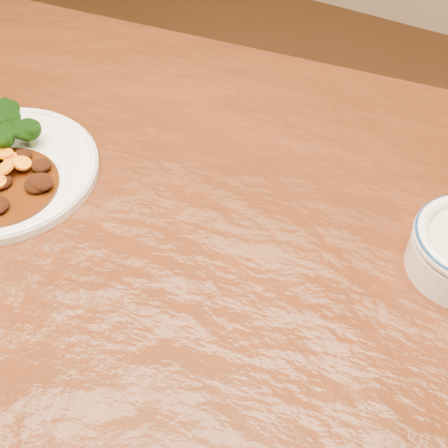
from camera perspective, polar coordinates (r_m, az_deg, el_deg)
The scene contains 2 objects.
dining_table at distance 0.77m, azimuth -6.41°, elevation -6.78°, with size 1.61×1.09×0.75m.
dinner_plate at distance 0.84m, azimuth -19.81°, elevation 4.69°, with size 0.25×0.25×0.02m.
Camera 1 is at (0.29, -0.35, 1.29)m, focal length 50.00 mm.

